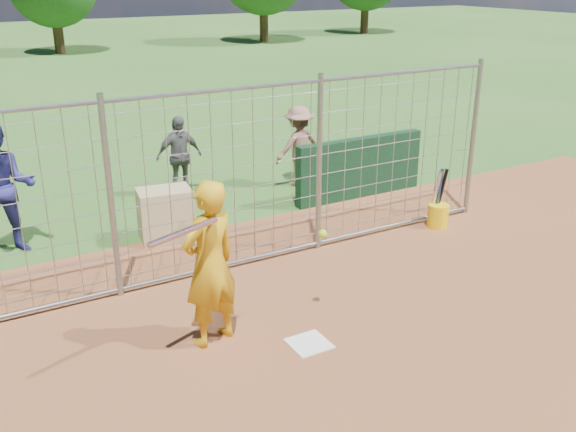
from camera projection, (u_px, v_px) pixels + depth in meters
ground at (300, 336)px, 7.34m from camera, size 100.00×100.00×0.00m
home_plate at (309, 344)px, 7.18m from camera, size 0.43×0.43×0.02m
dugout_wall at (360, 168)px, 11.63m from camera, size 2.60×0.20×1.10m
batter at (210, 264)px, 6.91m from camera, size 0.79×0.63×1.91m
bystander_a at (2, 189)px, 9.14m from camera, size 1.11×0.95×1.98m
bystander_b at (179, 156)px, 11.62m from camera, size 0.89×0.42×1.49m
bystander_c at (299, 146)px, 12.18m from camera, size 1.04×0.65×1.54m
equipment_bin at (166, 214)px, 9.85m from camera, size 0.87×0.66×0.80m
equipment_in_play at (221, 232)px, 6.50m from camera, size 2.16×0.36×0.50m
bucket_with_bats at (438, 212)px, 10.36m from camera, size 0.34×0.36×0.98m
backstop_fence at (224, 184)px, 8.50m from camera, size 9.08×0.08×2.60m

